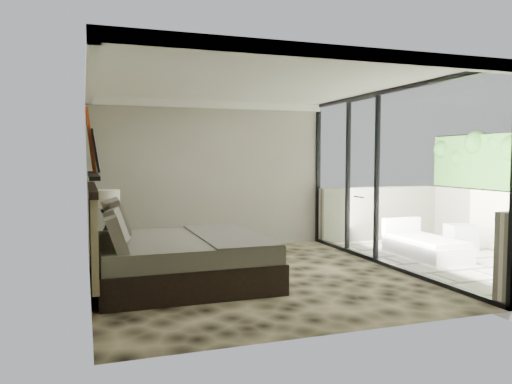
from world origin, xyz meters
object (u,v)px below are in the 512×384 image
object	(u,v)px
bed	(174,256)
nightstand	(109,249)
table_lamp	(107,206)
ottoman	(461,237)
lounger	(424,246)

from	to	relation	value
bed	nightstand	size ratio (longest dim) A/B	4.25
nightstand	table_lamp	world-z (taller)	table_lamp
table_lamp	ottoman	distance (m)	6.38
ottoman	lounger	bearing A→B (deg)	-164.11
bed	table_lamp	bearing A→B (deg)	120.74
bed	table_lamp	size ratio (longest dim) A/B	3.33
nightstand	ottoman	distance (m)	6.33
bed	lounger	xyz separation A→B (m)	(4.44, 0.43, -0.19)
nightstand	ottoman	size ratio (longest dim) A/B	1.15
ottoman	nightstand	bearing A→B (deg)	173.87
bed	lounger	bearing A→B (deg)	5.49
table_lamp	nightstand	bearing A→B (deg)	70.57
bed	lounger	size ratio (longest dim) A/B	1.50
bed	ottoman	bearing A→B (deg)	7.54
table_lamp	lounger	bearing A→B (deg)	-10.10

